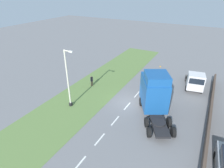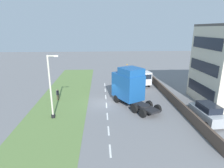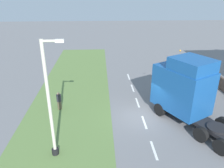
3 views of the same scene
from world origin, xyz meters
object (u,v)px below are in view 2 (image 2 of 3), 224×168
object	(u,v)px
pedestrian	(58,95)
parked_car	(207,113)
flatbed_truck	(143,79)
lorry_cab	(129,86)
lamp_post	(51,91)

from	to	relation	value
pedestrian	parked_car	bearing A→B (deg)	-22.94
parked_car	pedestrian	size ratio (longest dim) A/B	2.92
flatbed_truck	parked_car	size ratio (longest dim) A/B	1.24
lorry_cab	parked_car	xyz separation A→B (m)	(7.77, -5.51, -1.51)
flatbed_truck	pedestrian	world-z (taller)	flatbed_truck
parked_car	flatbed_truck	bearing A→B (deg)	104.28
flatbed_truck	pedestrian	distance (m)	14.54
flatbed_truck	parked_car	xyz separation A→B (m)	(4.20, -13.03, -0.43)
parked_car	lamp_post	xyz separation A→B (m)	(-16.91, 1.84, 2.20)
lorry_cab	lamp_post	size ratio (longest dim) A/B	1.05
lorry_cab	flatbed_truck	world-z (taller)	lorry_cab
lorry_cab	lamp_post	bearing A→B (deg)	173.25
lamp_post	parked_car	bearing A→B (deg)	-6.20
lamp_post	pedestrian	distance (m)	6.16
lamp_post	pedestrian	xyz separation A→B (m)	(-0.70, 5.62, -2.44)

